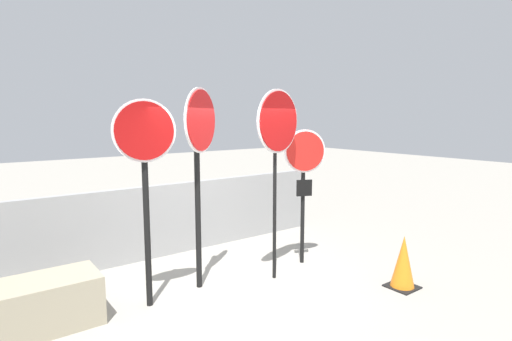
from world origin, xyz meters
TOP-DOWN VIEW (x-y plane):
  - ground_plane at (0.00, 0.00)m, footprint 40.00×40.00m
  - fence_back at (0.00, 1.85)m, footprint 5.65×0.12m
  - stop_sign_0 at (-1.28, 0.18)m, footprint 0.75×0.19m
  - stop_sign_1 at (-0.47, 0.30)m, footprint 0.73×0.52m
  - stop_sign_2 at (0.56, -0.09)m, footprint 0.89×0.24m
  - stop_sign_3 at (1.31, 0.13)m, footprint 0.64×0.28m
  - traffic_cone_0 at (1.78, -1.39)m, footprint 0.39×0.39m
  - storage_crate at (-2.41, 0.40)m, footprint 1.11×0.68m

SIDE VIEW (x-z plane):
  - ground_plane at x=0.00m, z-range 0.00..0.00m
  - storage_crate at x=-2.41m, z-range 0.00..0.57m
  - traffic_cone_0 at x=1.78m, z-range 0.00..0.74m
  - fence_back at x=0.00m, z-range 0.00..1.24m
  - stop_sign_3 at x=1.31m, z-range 0.49..2.68m
  - stop_sign_0 at x=-1.28m, z-range 0.56..3.16m
  - stop_sign_1 at x=-0.47m, z-range 0.62..3.39m
  - stop_sign_2 at x=0.56m, z-range 0.77..3.54m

